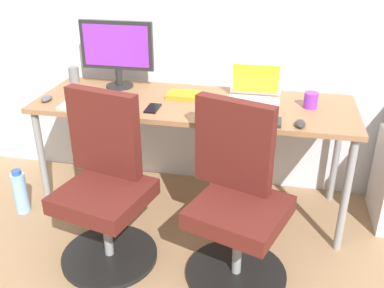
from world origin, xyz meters
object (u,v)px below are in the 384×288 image
(water_bottle_on_floor, at_px, (20,192))
(desktop_monitor, at_px, (117,50))
(coffee_mug, at_px, (311,100))
(office_chair_right, at_px, (237,203))
(open_laptop, at_px, (254,93))
(office_chair_left, at_px, (105,188))

(water_bottle_on_floor, bearing_deg, desktop_monitor, 40.82)
(desktop_monitor, relative_size, coffee_mug, 5.22)
(office_chair_right, height_order, water_bottle_on_floor, office_chair_right)
(office_chair_right, bearing_deg, water_bottle_on_floor, 169.58)
(office_chair_right, relative_size, water_bottle_on_floor, 3.03)
(open_laptop, bearing_deg, office_chair_right, -91.59)
(office_chair_right, relative_size, desktop_monitor, 1.96)
(open_laptop, bearing_deg, water_bottle_on_floor, -165.44)
(office_chair_left, distance_m, water_bottle_on_floor, 0.81)
(office_chair_left, xyz_separation_m, open_laptop, (0.73, 0.64, 0.38))
(desktop_monitor, xyz_separation_m, open_laptop, (0.90, -0.10, -0.19))
(desktop_monitor, height_order, coffee_mug, desktop_monitor)
(office_chair_right, bearing_deg, open_laptop, 88.41)
(office_chair_right, distance_m, open_laptop, 0.75)
(coffee_mug, bearing_deg, open_laptop, 173.74)
(office_chair_left, bearing_deg, open_laptop, 41.11)
(water_bottle_on_floor, bearing_deg, office_chair_right, -10.42)
(water_bottle_on_floor, xyz_separation_m, open_laptop, (1.45, 0.38, 0.66))
(office_chair_left, xyz_separation_m, office_chair_right, (0.72, -0.00, 0.00))
(open_laptop, height_order, coffee_mug, open_laptop)
(office_chair_left, distance_m, desktop_monitor, 0.95)
(open_laptop, xyz_separation_m, coffee_mug, (0.33, -0.04, -0.01))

